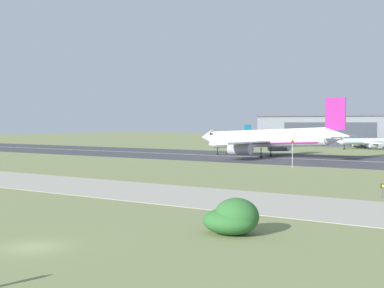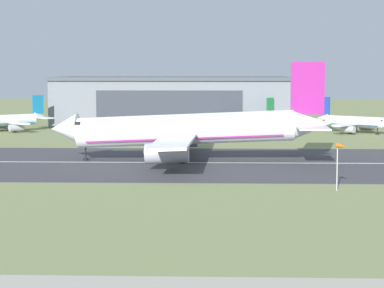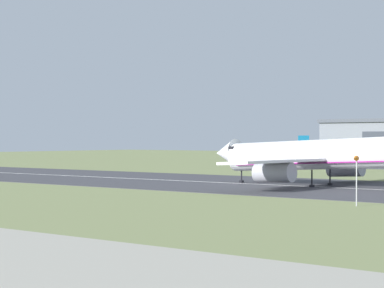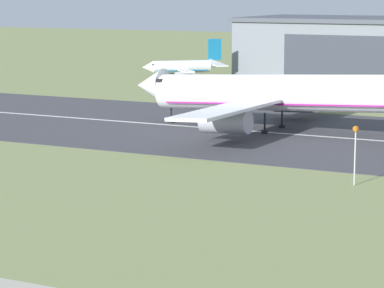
{
  "view_description": "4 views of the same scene",
  "coord_description": "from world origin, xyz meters",
  "px_view_note": "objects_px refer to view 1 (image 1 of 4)",
  "views": [
    {
      "loc": [
        32.23,
        -26.6,
        9.45
      ],
      "look_at": [
        -21.48,
        53.93,
        5.51
      ],
      "focal_mm": 50.0,
      "sensor_mm": 36.0,
      "label": 1
    },
    {
      "loc": [
        -25.56,
        -12.45,
        14.25
      ],
      "look_at": [
        -28.42,
        66.68,
        6.5
      ],
      "focal_mm": 70.0,
      "sensor_mm": 36.0,
      "label": 2
    },
    {
      "loc": [
        25.99,
        -2.17,
        7.75
      ],
      "look_at": [
        -27.47,
        66.33,
        7.06
      ],
      "focal_mm": 70.0,
      "sensor_mm": 36.0,
      "label": 3
    },
    {
      "loc": [
        13.11,
        -6.58,
        18.37
      ],
      "look_at": [
        -18.06,
        54.89,
        6.72
      ],
      "focal_mm": 85.0,
      "sensor_mm": 36.0,
      "label": 4
    }
  ],
  "objects_px": {
    "airplane_landing": "(268,139)",
    "shrub_clump": "(233,219)",
    "airplane_parked_west": "(368,142)",
    "airplane_parked_east": "(231,139)",
    "windsock_pole": "(292,143)"
  },
  "relations": [
    {
      "from": "airplane_landing",
      "to": "shrub_clump",
      "type": "distance_m",
      "value": 100.75
    },
    {
      "from": "airplane_parked_west",
      "to": "airplane_parked_east",
      "type": "distance_m",
      "value": 54.08
    },
    {
      "from": "airplane_landing",
      "to": "windsock_pole",
      "type": "bearing_deg",
      "value": -56.44
    },
    {
      "from": "airplane_parked_east",
      "to": "windsock_pole",
      "type": "bearing_deg",
      "value": -53.89
    },
    {
      "from": "airplane_parked_east",
      "to": "shrub_clump",
      "type": "height_order",
      "value": "airplane_parked_east"
    },
    {
      "from": "airplane_landing",
      "to": "shrub_clump",
      "type": "xyz_separation_m",
      "value": [
        40.86,
        -92.02,
        -3.64
      ]
    },
    {
      "from": "airplane_landing",
      "to": "airplane_parked_east",
      "type": "bearing_deg",
      "value": 127.34
    },
    {
      "from": "airplane_landing",
      "to": "windsock_pole",
      "type": "xyz_separation_m",
      "value": [
        19.36,
        -29.18,
        0.15
      ]
    },
    {
      "from": "airplane_parked_west",
      "to": "airplane_parked_east",
      "type": "relative_size",
      "value": 1.26
    },
    {
      "from": "airplane_parked_east",
      "to": "shrub_clump",
      "type": "bearing_deg",
      "value": -60.46
    },
    {
      "from": "shrub_clump",
      "to": "airplane_landing",
      "type": "bearing_deg",
      "value": 113.95
    },
    {
      "from": "airplane_parked_west",
      "to": "shrub_clump",
      "type": "relative_size",
      "value": 4.47
    },
    {
      "from": "shrub_clump",
      "to": "windsock_pole",
      "type": "bearing_deg",
      "value": 108.89
    },
    {
      "from": "shrub_clump",
      "to": "windsock_pole",
      "type": "distance_m",
      "value": 66.52
    },
    {
      "from": "airplane_parked_west",
      "to": "airplane_parked_east",
      "type": "xyz_separation_m",
      "value": [
        -54.05,
        -1.83,
        -0.05
      ]
    }
  ]
}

